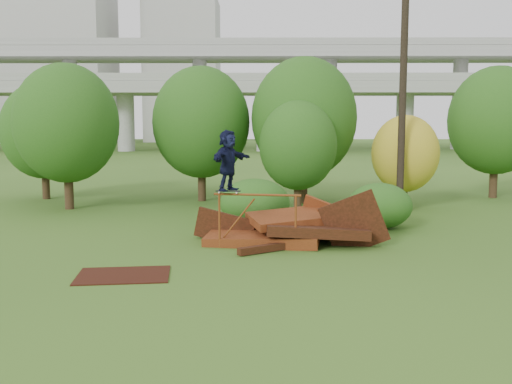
{
  "coord_description": "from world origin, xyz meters",
  "views": [
    {
      "loc": [
        -0.7,
        -14.04,
        3.52
      ],
      "look_at": [
        -0.8,
        2.0,
        1.6
      ],
      "focal_mm": 40.0,
      "sensor_mm": 36.0,
      "label": 1
    }
  ],
  "objects_px": {
    "scrap_pile": "(288,230)",
    "skater": "(228,160)",
    "flat_plate": "(123,275)",
    "utility_pole": "(403,76)"
  },
  "relations": [
    {
      "from": "skater",
      "to": "scrap_pile",
      "type": "bearing_deg",
      "value": -33.16
    },
    {
      "from": "utility_pole",
      "to": "skater",
      "type": "bearing_deg",
      "value": -134.81
    },
    {
      "from": "scrap_pile",
      "to": "skater",
      "type": "bearing_deg",
      "value": -156.15
    },
    {
      "from": "scrap_pile",
      "to": "utility_pole",
      "type": "height_order",
      "value": "utility_pole"
    },
    {
      "from": "scrap_pile",
      "to": "flat_plate",
      "type": "relative_size",
      "value": 2.75
    },
    {
      "from": "flat_plate",
      "to": "skater",
      "type": "bearing_deg",
      "value": 52.54
    },
    {
      "from": "skater",
      "to": "utility_pole",
      "type": "bearing_deg",
      "value": -11.82
    },
    {
      "from": "scrap_pile",
      "to": "skater",
      "type": "height_order",
      "value": "skater"
    },
    {
      "from": "skater",
      "to": "flat_plate",
      "type": "bearing_deg",
      "value": 175.54
    },
    {
      "from": "scrap_pile",
      "to": "utility_pole",
      "type": "bearing_deg",
      "value": 50.58
    }
  ]
}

